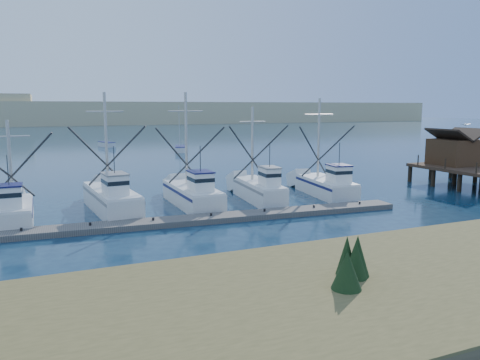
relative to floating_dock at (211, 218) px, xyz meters
name	(u,v)px	position (x,y,z in m)	size (l,w,h in m)	color
ground	(350,236)	(6.62, -6.86, -0.19)	(500.00, 500.00, 0.00)	#0D243B
shore_bank	(334,309)	(-1.38, -16.86, 0.61)	(40.00, 10.00, 1.60)	#4C422D
floating_dock	(211,218)	(0.00, 0.00, 0.00)	(28.75, 1.92, 0.38)	#635F59
dune_ridge	(79,113)	(6.62, 203.14, 4.81)	(360.00, 60.00, 10.00)	tan
trawler_fleet	(192,195)	(0.20, 5.02, 0.78)	(28.31, 9.16, 9.01)	silver
sailboat_near	(180,149)	(11.98, 50.08, 0.31)	(3.16, 5.84, 8.10)	silver
sailboat_far	(107,144)	(1.33, 65.57, 0.31)	(2.89, 5.23, 8.10)	silver
flying_gull	(465,125)	(21.51, -1.70, 6.22)	(1.06, 0.19, 0.19)	white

